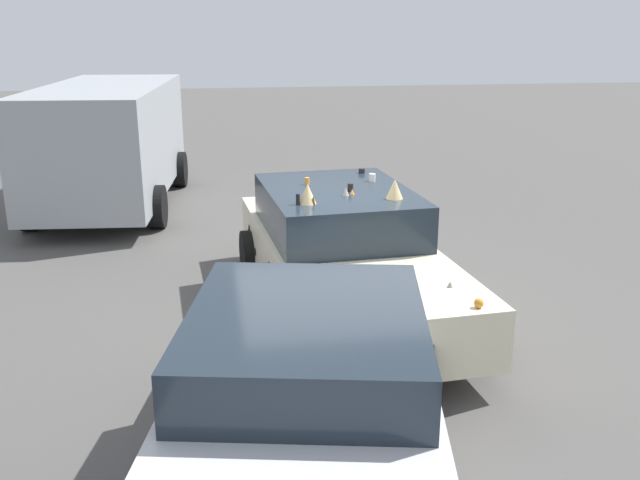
{
  "coord_description": "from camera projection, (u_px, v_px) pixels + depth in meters",
  "views": [
    {
      "loc": [
        -7.58,
        1.52,
        3.29
      ],
      "look_at": [
        0.0,
        0.3,
        0.9
      ],
      "focal_mm": 39.35,
      "sensor_mm": 36.0,
      "label": 1
    }
  ],
  "objects": [
    {
      "name": "ground_plane",
      "position": [
        345.0,
        311.0,
        8.35
      ],
      "size": [
        60.0,
        60.0,
        0.0
      ],
      "primitive_type": "plane",
      "color": "#514F4C"
    },
    {
      "name": "art_car_decorated",
      "position": [
        343.0,
        252.0,
        8.23
      ],
      "size": [
        4.8,
        2.32,
        1.63
      ],
      "rotation": [
        0.0,
        0.0,
        3.22
      ],
      "color": "beige",
      "rests_on": "ground"
    },
    {
      "name": "parked_van_behind_right",
      "position": [
        109.0,
        140.0,
        12.76
      ],
      "size": [
        5.34,
        2.66,
        2.22
      ],
      "rotation": [
        0.0,
        0.0,
        3.05
      ],
      "color": "#9EA3A8",
      "rests_on": "ground"
    },
    {
      "name": "parked_sedan_row_back_far",
      "position": [
        306.0,
        404.0,
        4.96
      ],
      "size": [
        4.3,
        2.66,
        1.36
      ],
      "rotation": [
        0.0,
        0.0,
        2.94
      ],
      "color": "silver",
      "rests_on": "ground"
    }
  ]
}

